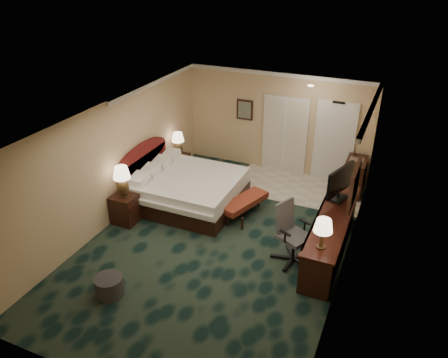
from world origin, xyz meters
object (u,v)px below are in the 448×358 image
at_px(nightstand_near, 127,208).
at_px(lamp_near, 122,182).
at_px(bed_bench, 244,207).
at_px(desk, 331,235).
at_px(ottoman, 109,286).
at_px(minibar, 354,177).
at_px(desk_chair, 295,235).
at_px(lamp_far, 178,144).
at_px(tv, 340,184).
at_px(nightstand_far, 179,165).
at_px(bed, 190,190).

bearing_deg(nightstand_near, lamp_near, -75.83).
relative_size(nightstand_near, bed_bench, 0.52).
height_order(bed_bench, desk, desk).
xyz_separation_m(ottoman, minibar, (3.34, 5.43, 0.27)).
bearing_deg(nightstand_near, ottoman, -62.82).
bearing_deg(bed_bench, nightstand_near, -133.03).
bearing_deg(nightstand_near, minibar, 36.69).
distance_m(nightstand_near, minibar, 5.52).
bearing_deg(desk, bed_bench, 163.39).
relative_size(desk, desk_chair, 2.39).
bearing_deg(nightstand_near, lamp_far, 91.12).
xyz_separation_m(lamp_far, tv, (4.39, -1.16, 0.32)).
relative_size(bed_bench, tv, 1.36).
xyz_separation_m(nightstand_near, ottoman, (1.09, -2.13, -0.15)).
height_order(tv, minibar, tv).
xyz_separation_m(nightstand_near, bed_bench, (2.32, 1.23, -0.12)).
xyz_separation_m(lamp_near, bed_bench, (2.30, 1.28, -0.80)).
xyz_separation_m(nightstand_far, desk, (4.42, -1.85, 0.13)).
xyz_separation_m(nightstand_near, tv, (4.34, 1.35, 0.87)).
bearing_deg(bed, ottoman, -87.61).
bearing_deg(lamp_far, bed_bench, -28.27).
xyz_separation_m(nightstand_far, ottoman, (1.13, -4.60, -0.11)).
relative_size(nightstand_near, lamp_near, 0.94).
height_order(nightstand_far, lamp_near, lamp_near).
bearing_deg(ottoman, tv, 46.91).
relative_size(lamp_far, desk_chair, 0.51).
bearing_deg(desk, lamp_near, -171.30).
xyz_separation_m(desk, tv, (-0.04, 0.73, 0.78)).
distance_m(bed, minibar, 4.06).
xyz_separation_m(nightstand_near, nightstand_far, (-0.03, 2.47, -0.04)).
relative_size(bed, desk, 0.78).
bearing_deg(minibar, nightstand_near, -143.31).
bearing_deg(lamp_near, desk_chair, 2.03).
relative_size(ottoman, desk_chair, 0.41).
bearing_deg(desk_chair, nightstand_near, -154.18).
distance_m(lamp_near, lamp_far, 2.56).
distance_m(ottoman, tv, 4.86).
bearing_deg(bed_bench, tv, 22.16).
relative_size(nightstand_far, bed_bench, 0.45).
distance_m(ottoman, desk_chair, 3.51).
bearing_deg(lamp_near, lamp_far, 91.39).
distance_m(lamp_far, tv, 4.55).
relative_size(bed, lamp_near, 3.23).
bearing_deg(bed, lamp_near, -126.52).
height_order(nightstand_far, ottoman, nightstand_far).
bearing_deg(desk_chair, lamp_near, -153.39).
bearing_deg(ottoman, lamp_far, 103.83).
relative_size(nightstand_near, tv, 0.71).
relative_size(desk, minibar, 3.23).
bearing_deg(ottoman, minibar, 58.40).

